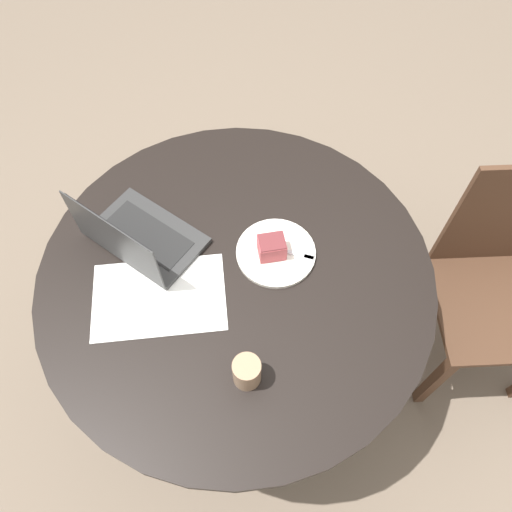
# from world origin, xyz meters

# --- Properties ---
(ground_plane) EXTENTS (12.00, 12.00, 0.00)m
(ground_plane) POSITION_xyz_m (0.00, 0.00, 0.00)
(ground_plane) COLOR #6B5B4C
(dining_table) EXTENTS (1.15, 1.15, 0.75)m
(dining_table) POSITION_xyz_m (0.00, 0.00, 0.60)
(dining_table) COLOR black
(dining_table) RESTS_ON ground_plane
(chair) EXTENTS (0.49, 0.49, 0.94)m
(chair) POSITION_xyz_m (0.89, -0.08, 0.48)
(chair) COLOR #472D1E
(chair) RESTS_ON ground_plane
(paper_document) EXTENTS (0.39, 0.28, 0.00)m
(paper_document) POSITION_xyz_m (-0.23, -0.03, 0.76)
(paper_document) COLOR white
(paper_document) RESTS_ON dining_table
(plate) EXTENTS (0.23, 0.23, 0.01)m
(plate) POSITION_xyz_m (0.13, 0.04, 0.76)
(plate) COLOR silver
(plate) RESTS_ON dining_table
(cake_slice) EXTENTS (0.08, 0.07, 0.06)m
(cake_slice) POSITION_xyz_m (0.11, 0.04, 0.80)
(cake_slice) COLOR #B74C51
(cake_slice) RESTS_ON plate
(fork) EXTENTS (0.16, 0.10, 0.00)m
(fork) POSITION_xyz_m (0.17, 0.02, 0.77)
(fork) COLOR silver
(fork) RESTS_ON plate
(coffee_glass) EXTENTS (0.07, 0.07, 0.09)m
(coffee_glass) POSITION_xyz_m (-0.03, -0.31, 0.80)
(coffee_glass) COLOR #997556
(coffee_glass) RESTS_ON dining_table
(laptop) EXTENTS (0.38, 0.39, 0.22)m
(laptop) POSITION_xyz_m (-0.26, 0.15, 0.79)
(laptop) COLOR #2D2D2D
(laptop) RESTS_ON dining_table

